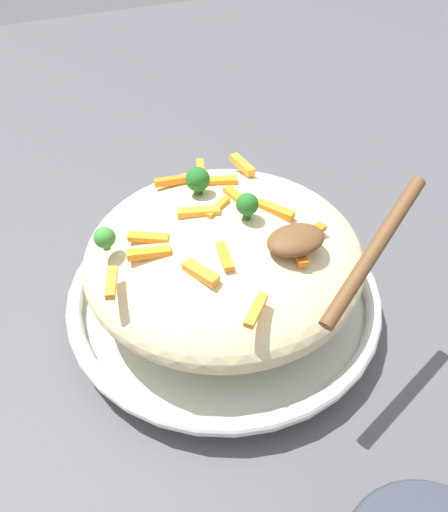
{
  "coord_description": "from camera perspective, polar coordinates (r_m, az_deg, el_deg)",
  "views": [
    {
      "loc": [
        -0.15,
        -0.32,
        0.41
      ],
      "look_at": [
        0.0,
        0.0,
        0.08
      ],
      "focal_mm": 32.42,
      "sensor_mm": 36.0,
      "label": 1
    }
  ],
  "objects": [
    {
      "name": "carrot_piece_6",
      "position": [
        0.46,
        -3.13,
        5.39
      ],
      "size": [
        0.04,
        0.02,
        0.01
      ],
      "primitive_type": "cube",
      "rotation": [
        0.0,
        0.0,
        5.93
      ],
      "color": "orange",
      "rests_on": "pasta_mound"
    },
    {
      "name": "carrot_piece_5",
      "position": [
        0.46,
        -0.28,
        6.16
      ],
      "size": [
        0.03,
        0.02,
        0.01
      ],
      "primitive_type": "cube",
      "rotation": [
        0.0,
        0.0,
        3.69
      ],
      "color": "orange",
      "rests_on": "pasta_mound"
    },
    {
      "name": "serving_spoon",
      "position": [
        0.41,
        11.9,
        1.58
      ],
      "size": [
        0.14,
        0.12,
        0.07
      ],
      "color": "brown",
      "rests_on": "pasta_mound"
    },
    {
      "name": "ground_plane",
      "position": [
        0.54,
        -0.0,
        -6.08
      ],
      "size": [
        2.4,
        2.4,
        0.0
      ],
      "primitive_type": "plane",
      "color": "#4C4C51"
    },
    {
      "name": "carrot_piece_7",
      "position": [
        0.4,
        -13.71,
        -3.21
      ],
      "size": [
        0.02,
        0.04,
        0.01
      ],
      "primitive_type": "cube",
      "rotation": [
        0.0,
        0.0,
        4.36
      ],
      "color": "orange",
      "rests_on": "pasta_mound"
    },
    {
      "name": "carrot_piece_1",
      "position": [
        0.37,
        3.99,
        -6.65
      ],
      "size": [
        0.03,
        0.03,
        0.01
      ],
      "primitive_type": "cube",
      "rotation": [
        0.0,
        0.0,
        3.86
      ],
      "color": "orange",
      "rests_on": "pasta_mound"
    },
    {
      "name": "broccoli_floret_0",
      "position": [
        0.44,
        2.89,
        6.33
      ],
      "size": [
        0.02,
        0.02,
        0.03
      ],
      "color": "#205B1C",
      "rests_on": "pasta_mound"
    },
    {
      "name": "carrot_piece_9",
      "position": [
        0.51,
        -0.69,
        9.24
      ],
      "size": [
        0.04,
        0.02,
        0.01
      ],
      "primitive_type": "cube",
      "rotation": [
        0.0,
        0.0,
        5.92
      ],
      "color": "orange",
      "rests_on": "pasta_mound"
    },
    {
      "name": "pasta_mound",
      "position": [
        0.48,
        -0.0,
        0.28
      ],
      "size": [
        0.29,
        0.29,
        0.1
      ],
      "primitive_type": "ellipsoid",
      "color": "beige",
      "rests_on": "serving_bowl"
    },
    {
      "name": "broccoli_floret_1",
      "position": [
        0.43,
        -14.51,
        2.18
      ],
      "size": [
        0.02,
        0.02,
        0.02
      ],
      "color": "#377928",
      "rests_on": "pasta_mound"
    },
    {
      "name": "carrot_piece_10",
      "position": [
        0.44,
        10.45,
        2.47
      ],
      "size": [
        0.04,
        0.02,
        0.01
      ],
      "primitive_type": "cube",
      "rotation": [
        0.0,
        0.0,
        3.47
      ],
      "color": "orange",
      "rests_on": "pasta_mound"
    },
    {
      "name": "carrot_piece_11",
      "position": [
        0.48,
        1.62,
        7.21
      ],
      "size": [
        0.01,
        0.04,
        0.01
      ],
      "primitive_type": "cube",
      "rotation": [
        0.0,
        0.0,
        1.71
      ],
      "color": "orange",
      "rests_on": "pasta_mound"
    },
    {
      "name": "carrot_piece_2",
      "position": [
        0.51,
        -6.15,
        9.25
      ],
      "size": [
        0.04,
        0.02,
        0.01
      ],
      "primitive_type": "cube",
      "rotation": [
        0.0,
        0.0,
        2.95
      ],
      "color": "orange",
      "rests_on": "pasta_mound"
    },
    {
      "name": "serving_bowl",
      "position": [
        0.53,
        -0.0,
        -4.61
      ],
      "size": [
        0.35,
        0.35,
        0.04
      ],
      "color": "silver",
      "rests_on": "ground_plane"
    },
    {
      "name": "carrot_piece_13",
      "position": [
        0.4,
        -2.9,
        -2.08
      ],
      "size": [
        0.02,
        0.04,
        0.01
      ],
      "primitive_type": "cube",
      "rotation": [
        0.0,
        0.0,
        5.14
      ],
      "color": "orange",
      "rests_on": "pasta_mound"
    },
    {
      "name": "carrot_piece_12",
      "position": [
        0.54,
        2.27,
        11.21
      ],
      "size": [
        0.01,
        0.04,
        0.01
      ],
      "primitive_type": "cube",
      "rotation": [
        0.0,
        0.0,
        1.64
      ],
      "color": "orange",
      "rests_on": "pasta_mound"
    },
    {
      "name": "carrot_piece_3",
      "position": [
        0.42,
        9.19,
        0.27
      ],
      "size": [
        0.02,
        0.03,
        0.01
      ],
      "primitive_type": "cube",
      "rotation": [
        0.0,
        0.0,
        4.46
      ],
      "color": "orange",
      "rests_on": "pasta_mound"
    },
    {
      "name": "carrot_piece_14",
      "position": [
        0.44,
        -9.29,
        2.26
      ],
      "size": [
        0.04,
        0.03,
        0.01
      ],
      "primitive_type": "cube",
      "rotation": [
        0.0,
        0.0,
        2.59
      ],
      "color": "orange",
      "rests_on": "pasta_mound"
    },
    {
      "name": "carrot_piece_4",
      "position": [
        0.41,
        0.09,
        -0.02
      ],
      "size": [
        0.02,
        0.04,
        0.01
      ],
      "primitive_type": "cube",
      "rotation": [
        0.0,
        0.0,
        1.37
      ],
      "color": "orange",
      "rests_on": "pasta_mound"
    },
    {
      "name": "broccoli_floret_2",
      "position": [
        0.48,
        -3.27,
        9.37
      ],
      "size": [
        0.03,
        0.03,
        0.03
      ],
      "color": "#205B1C",
      "rests_on": "pasta_mound"
    },
    {
      "name": "carrot_piece_0",
      "position": [
        0.42,
        -9.21,
        0.38
      ],
      "size": [
        0.04,
        0.02,
        0.01
      ],
      "primitive_type": "cube",
      "rotation": [
        0.0,
        0.0,
        2.86
      ],
      "color": "orange",
      "rests_on": "pasta_mound"
    },
    {
      "name": "carrot_piece_15",
      "position": [
        0.53,
        -2.91,
        10.72
      ],
      "size": [
        0.02,
        0.03,
        0.01
      ],
      "primitive_type": "cube",
      "rotation": [
        0.0,
        0.0,
        4.35
      ],
      "color": "orange",
      "rests_on": "pasta_mound"
    },
    {
      "name": "carrot_piece_8",
      "position": [
        0.46,
        6.24,
        5.7
      ],
      "size": [
        0.03,
        0.04,
        0.01
      ],
      "primitive_type": "cube",
      "rotation": [
        0.0,
        0.0,
        2.1
      ],
      "color": "orange",
      "rests_on": "pasta_mound"
    }
  ]
}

